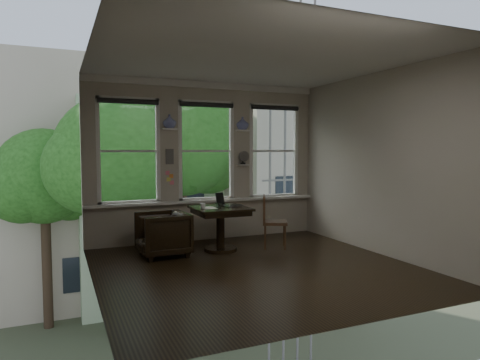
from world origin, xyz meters
name	(u,v)px	position (x,y,z in m)	size (l,w,h in m)	color
ground	(256,268)	(0.00, 0.00, 0.00)	(4.50, 4.50, 0.00)	black
ceiling	(257,59)	(0.00, 0.00, 3.00)	(4.50, 4.50, 0.00)	silver
wall_back	(206,161)	(0.00, 2.25, 1.50)	(4.50, 4.50, 0.00)	#BAAC9F
wall_front	(358,173)	(0.00, -2.25, 1.50)	(4.50, 4.50, 0.00)	#BAAC9F
wall_left	(91,168)	(-2.25, 0.00, 1.50)	(4.50, 4.50, 0.00)	#BAAC9F
wall_right	(380,163)	(2.25, 0.00, 1.50)	(4.50, 4.50, 0.00)	#BAAC9F
window_left	(129,151)	(-1.45, 2.25, 1.70)	(1.10, 0.12, 1.90)	white
window_center	(206,151)	(0.00, 2.25, 1.70)	(1.10, 0.12, 1.90)	white
window_right	(273,151)	(1.45, 2.25, 1.70)	(1.10, 0.12, 1.90)	white
shelf_left	(170,129)	(-0.72, 2.15, 2.10)	(0.26, 0.16, 0.03)	white
shelf_right	(243,131)	(0.72, 2.15, 2.10)	(0.26, 0.16, 0.03)	white
intercom	(170,157)	(-0.72, 2.18, 1.60)	(0.14, 0.06, 0.28)	#59544F
sticky_notes	(170,176)	(-0.72, 2.19, 1.25)	(0.16, 0.01, 0.24)	pink
desk_fan	(243,160)	(0.72, 2.13, 1.53)	(0.20, 0.20, 0.24)	#59544F
vase_left	(170,121)	(-0.72, 2.15, 2.24)	(0.24, 0.24, 0.25)	silver
vase_right	(243,123)	(0.72, 2.15, 2.24)	(0.24, 0.24, 0.25)	silver
table	(220,229)	(-0.10, 1.21, 0.38)	(0.90, 0.90, 0.75)	black
armchair_left	(163,234)	(-1.08, 1.25, 0.36)	(0.77, 0.79, 0.72)	black
cushion_red	(163,228)	(-1.08, 1.25, 0.45)	(0.45, 0.45, 0.06)	maroon
side_chair_right	(275,222)	(0.86, 1.04, 0.46)	(0.42, 0.42, 0.92)	#463019
laptop	(233,206)	(0.11, 1.17, 0.76)	(0.35, 0.23, 0.03)	black
mug	(203,206)	(-0.44, 1.14, 0.80)	(0.10, 0.10, 0.09)	white
drinking_glass	(218,205)	(-0.16, 1.12, 0.79)	(0.11, 0.11, 0.09)	white
tablet	(220,199)	(-0.01, 1.46, 0.86)	(0.16, 0.02, 0.22)	black
papers	(209,208)	(-0.31, 1.20, 0.75)	(0.22, 0.30, 0.00)	silver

